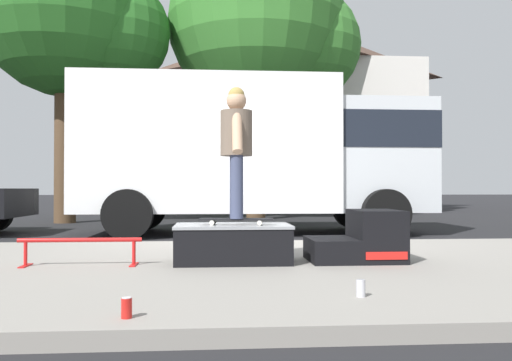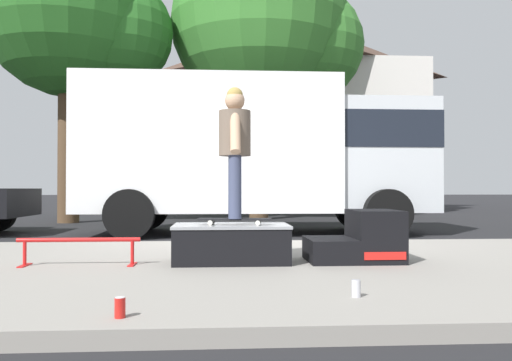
# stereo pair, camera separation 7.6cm
# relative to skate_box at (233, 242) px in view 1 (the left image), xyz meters

# --- Properties ---
(ground_plane) EXTENTS (140.00, 140.00, 0.00)m
(ground_plane) POSITION_rel_skate_box_xyz_m (0.47, 2.84, -0.34)
(ground_plane) COLOR black
(sidewalk_slab) EXTENTS (50.00, 5.00, 0.12)m
(sidewalk_slab) POSITION_rel_skate_box_xyz_m (0.47, -0.16, -0.28)
(sidewalk_slab) COLOR gray
(sidewalk_slab) RESTS_ON ground
(skate_box) EXTENTS (1.23, 0.75, 0.40)m
(skate_box) POSITION_rel_skate_box_xyz_m (0.00, 0.00, 0.00)
(skate_box) COLOR black
(skate_box) RESTS_ON sidewalk_slab
(kicker_ramp) EXTENTS (0.99, 0.74, 0.55)m
(kicker_ramp) POSITION_rel_skate_box_xyz_m (1.41, -0.00, 0.01)
(kicker_ramp) COLOR black
(kicker_ramp) RESTS_ON sidewalk_slab
(grind_rail) EXTENTS (1.24, 0.28, 0.28)m
(grind_rail) POSITION_rel_skate_box_xyz_m (-1.56, -0.14, -0.01)
(grind_rail) COLOR red
(grind_rail) RESTS_ON sidewalk_slab
(skateboard) EXTENTS (0.80, 0.29, 0.07)m
(skateboard) POSITION_rel_skate_box_xyz_m (0.04, -0.05, 0.24)
(skateboard) COLOR black
(skateboard) RESTS_ON skate_box
(skater_kid) EXTENTS (0.34, 0.72, 1.40)m
(skater_kid) POSITION_rel_skate_box_xyz_m (0.04, -0.05, 1.08)
(skater_kid) COLOR #3F4766
(skater_kid) RESTS_ON skateboard
(soda_can) EXTENTS (0.07, 0.07, 0.13)m
(soda_can) POSITION_rel_skate_box_xyz_m (-0.73, -2.39, -0.15)
(soda_can) COLOR red
(soda_can) RESTS_ON sidewalk_slab
(soda_can_b) EXTENTS (0.07, 0.07, 0.13)m
(soda_can_b) POSITION_rel_skate_box_xyz_m (0.87, -1.88, -0.15)
(soda_can_b) COLOR silver
(soda_can_b) RESTS_ON sidewalk_slab
(box_truck) EXTENTS (6.91, 2.63, 3.05)m
(box_truck) POSITION_rel_skate_box_xyz_m (0.63, 5.04, 1.37)
(box_truck) COLOR white
(box_truck) RESTS_ON ground
(street_tree_main) EXTENTS (5.05, 4.60, 7.96)m
(street_tree_main) POSITION_rel_skate_box_xyz_m (-3.89, 8.69, 5.17)
(street_tree_main) COLOR brown
(street_tree_main) RESTS_ON ground
(street_tree_neighbour) EXTENTS (5.71, 5.19, 8.41)m
(street_tree_neighbour) POSITION_rel_skate_box_xyz_m (1.32, 9.82, 5.32)
(street_tree_neighbour) COLOR brown
(street_tree_neighbour) RESTS_ON ground
(house_behind) EXTENTS (9.54, 8.23, 8.40)m
(house_behind) POSITION_rel_skate_box_xyz_m (3.53, 17.69, 3.91)
(house_behind) COLOR silver
(house_behind) RESTS_ON ground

